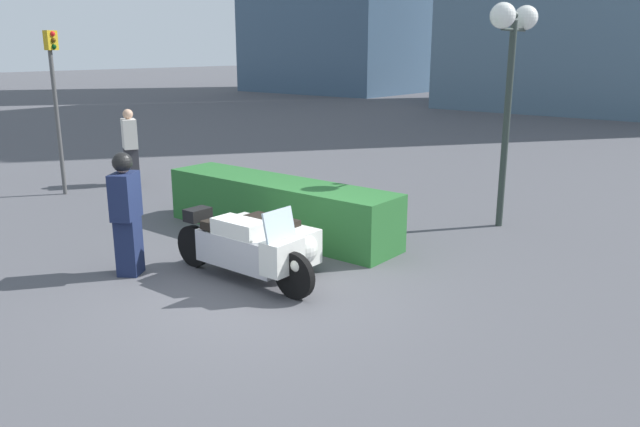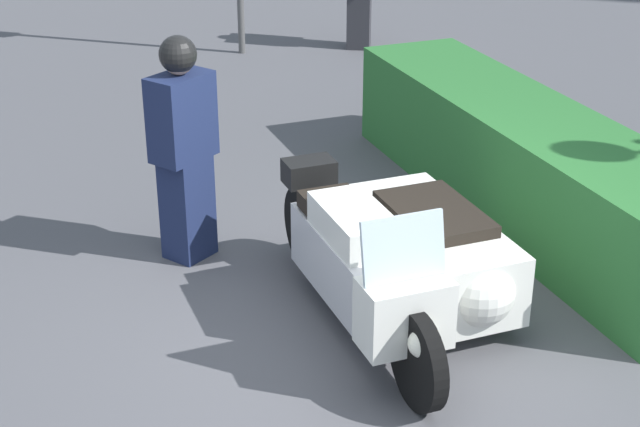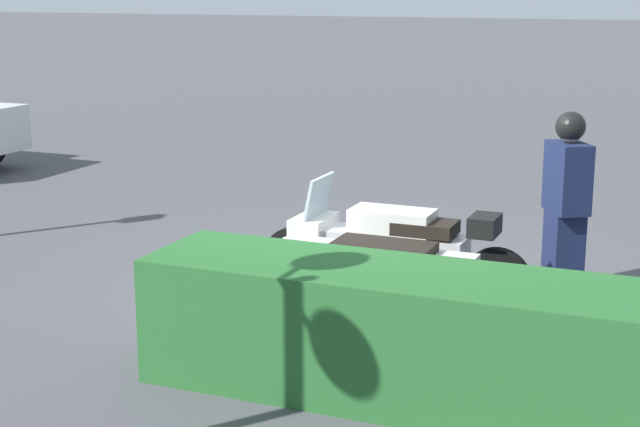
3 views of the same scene
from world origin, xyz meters
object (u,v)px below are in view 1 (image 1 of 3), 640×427
(pedestrian_bystander, at_px, (130,147))
(twin_lamp_post, at_px, (512,46))
(police_motorcycle, at_px, (260,244))
(hedge_bush_curbside, at_px, (279,207))
(traffic_light_far, at_px, (55,89))
(officer_rider, at_px, (126,211))

(pedestrian_bystander, bearing_deg, twin_lamp_post, 131.82)
(police_motorcycle, xyz_separation_m, hedge_bush_curbside, (-1.18, 1.68, 0.02))
(hedge_bush_curbside, distance_m, twin_lamp_post, 4.85)
(traffic_light_far, bearing_deg, twin_lamp_post, 11.59)
(officer_rider, distance_m, hedge_bush_curbside, 2.89)
(hedge_bush_curbside, distance_m, traffic_light_far, 6.07)
(traffic_light_far, bearing_deg, officer_rider, -32.47)
(hedge_bush_curbside, bearing_deg, pedestrian_bystander, 171.41)
(officer_rider, bearing_deg, twin_lamp_post, 28.88)
(twin_lamp_post, relative_size, traffic_light_far, 1.10)
(hedge_bush_curbside, distance_m, pedestrian_bystander, 5.55)
(twin_lamp_post, height_order, pedestrian_bystander, twin_lamp_post)
(twin_lamp_post, height_order, traffic_light_far, twin_lamp_post)
(twin_lamp_post, distance_m, traffic_light_far, 9.33)
(traffic_light_far, relative_size, pedestrian_bystander, 1.97)
(traffic_light_far, bearing_deg, hedge_bush_curbside, -4.07)
(officer_rider, distance_m, traffic_light_far, 6.00)
(twin_lamp_post, xyz_separation_m, traffic_light_far, (-8.55, -3.62, -0.89))
(officer_rider, height_order, twin_lamp_post, twin_lamp_post)
(pedestrian_bystander, bearing_deg, officer_rider, 82.60)
(officer_rider, bearing_deg, pedestrian_bystander, 112.01)
(twin_lamp_post, bearing_deg, officer_rider, -118.40)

